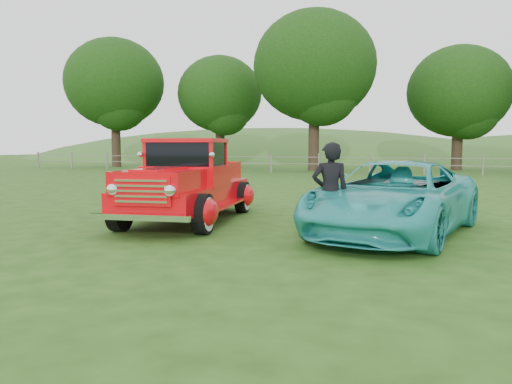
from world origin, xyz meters
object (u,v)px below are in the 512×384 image
(red_pickup, at_px, (188,185))
(teal_sedan, at_px, (395,198))
(tree_far_west, at_px, (115,83))
(tree_mid_west, at_px, (220,94))
(man, at_px, (330,193))
(tree_near_east, at_px, (459,92))
(tree_near_west, at_px, (315,66))

(red_pickup, bearing_deg, teal_sedan, -10.46)
(red_pickup, distance_m, teal_sedan, 4.34)
(tree_far_west, bearing_deg, red_pickup, -52.45)
(tree_mid_west, height_order, man, tree_mid_west)
(tree_far_west, height_order, red_pickup, tree_far_west)
(tree_mid_west, distance_m, tree_near_east, 17.03)
(man, bearing_deg, tree_far_west, -70.16)
(teal_sedan, bearing_deg, man, -115.97)
(tree_near_west, bearing_deg, man, -76.82)
(red_pickup, bearing_deg, tree_mid_west, 104.69)
(man, bearing_deg, red_pickup, -44.12)
(red_pickup, bearing_deg, tree_far_west, 120.46)
(teal_sedan, distance_m, man, 1.55)
(tree_near_west, relative_size, red_pickup, 2.02)
(tree_near_west, distance_m, red_pickup, 23.73)
(tree_far_west, relative_size, tree_mid_west, 1.17)
(tree_far_west, bearing_deg, man, -49.38)
(tree_near_east, bearing_deg, tree_near_west, -156.04)
(tree_near_east, height_order, teal_sedan, tree_near_east)
(tree_near_west, bearing_deg, tree_mid_west, 159.44)
(tree_near_west, distance_m, teal_sedan, 24.80)
(tree_mid_west, bearing_deg, tree_far_west, -165.96)
(tree_far_west, distance_m, teal_sedan, 33.58)
(teal_sedan, relative_size, man, 2.89)
(tree_mid_west, bearing_deg, man, -63.36)
(tree_far_west, distance_m, tree_near_east, 25.21)
(tree_far_west, relative_size, tree_near_east, 1.19)
(tree_mid_west, height_order, tree_near_east, tree_mid_west)
(teal_sedan, height_order, man, man)
(tree_far_west, height_order, tree_near_west, tree_near_west)
(tree_near_east, xyz_separation_m, man, (-3.31, -28.29, -4.40))
(teal_sedan, bearing_deg, tree_near_west, 119.04)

